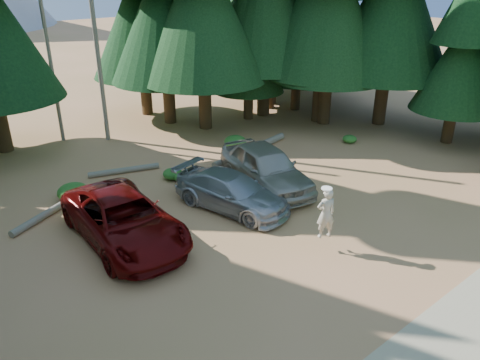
{
  "coord_description": "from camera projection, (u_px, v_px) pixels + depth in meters",
  "views": [
    {
      "loc": [
        -9.31,
        -9.52,
        8.87
      ],
      "look_at": [
        1.3,
        3.38,
        1.25
      ],
      "focal_mm": 35.0,
      "sensor_mm": 36.0,
      "label": 1
    }
  ],
  "objects": [
    {
      "name": "silver_minivan_right",
      "position": [
        266.0,
        167.0,
        20.34
      ],
      "size": [
        3.32,
        5.85,
        1.88
      ],
      "primitive_type": "imported",
      "rotation": [
        0.0,
        0.0,
        -0.21
      ],
      "color": "#B1AB9D",
      "rests_on": "ground"
    },
    {
      "name": "red_pickup",
      "position": [
        124.0,
        219.0,
        16.32
      ],
      "size": [
        3.05,
        6.16,
        1.68
      ],
      "primitive_type": "imported",
      "rotation": [
        0.0,
        0.0,
        -0.04
      ],
      "color": "#5B0807",
      "rests_on": "ground"
    },
    {
      "name": "silver_minivan_center",
      "position": [
        232.0,
        192.0,
        18.6
      ],
      "size": [
        3.17,
        5.34,
        1.45
      ],
      "primitive_type": "imported",
      "rotation": [
        0.0,
        0.0,
        0.24
      ],
      "color": "#ADB0B6",
      "rests_on": "ground"
    },
    {
      "name": "shrub_right",
      "position": [
        173.0,
        174.0,
        21.39
      ],
      "size": [
        0.9,
        0.9,
        0.5
      ],
      "primitive_type": "ellipsoid",
      "color": "#246E21",
      "rests_on": "ground"
    },
    {
      "name": "shrub_left",
      "position": [
        122.0,
        195.0,
        19.48
      ],
      "size": [
        0.78,
        0.78,
        0.43
      ],
      "primitive_type": "ellipsoid",
      "color": "#246E21",
      "rests_on": "ground"
    },
    {
      "name": "shrub_center_right",
      "position": [
        183.0,
        177.0,
        21.13
      ],
      "size": [
        0.78,
        0.78,
        0.43
      ],
      "primitive_type": "ellipsoid",
      "color": "#246E21",
      "rests_on": "ground"
    },
    {
      "name": "forest_belt_east",
      "position": [
        419.0,
        132.0,
        27.52
      ],
      "size": [
        6.0,
        22.0,
        22.0
      ],
      "primitive_type": null,
      "color": "black",
      "rests_on": "ground"
    },
    {
      "name": "log_right",
      "position": [
        251.0,
        150.0,
        24.39
      ],
      "size": [
        5.63,
        1.47,
        0.36
      ],
      "primitive_type": "cylinder",
      "rotation": [
        0.0,
        1.57,
        0.2
      ],
      "color": "#736B5C",
      "rests_on": "ground"
    },
    {
      "name": "ground",
      "position": [
        274.0,
        256.0,
        15.75
      ],
      "size": [
        160.0,
        160.0,
        0.0
      ],
      "primitive_type": "plane",
      "color": "#AA8148",
      "rests_on": "ground"
    },
    {
      "name": "log_mid",
      "position": [
        124.0,
        170.0,
        22.04
      ],
      "size": [
        3.21,
        1.28,
        0.27
      ],
      "primitive_type": "cylinder",
      "rotation": [
        0.0,
        1.57,
        -0.32
      ],
      "color": "#736B5C",
      "rests_on": "ground"
    },
    {
      "name": "shrub_edge_east",
      "position": [
        350.0,
        139.0,
        25.82
      ],
      "size": [
        0.78,
        0.78,
        0.43
      ],
      "primitive_type": "ellipsoid",
      "color": "#246E21",
      "rests_on": "ground"
    },
    {
      "name": "shrub_far_right",
      "position": [
        235.0,
        142.0,
        25.07
      ],
      "size": [
        1.21,
        1.21,
        0.66
      ],
      "primitive_type": "ellipsoid",
      "color": "#246E21",
      "rests_on": "ground"
    },
    {
      "name": "snag_front",
      "position": [
        95.0,
        29.0,
        23.91
      ],
      "size": [
        0.24,
        0.24,
        12.0
      ],
      "primitive_type": "cylinder",
      "color": "#736B5C",
      "rests_on": "ground"
    },
    {
      "name": "shrub_far_left",
      "position": [
        86.0,
        208.0,
        18.29
      ],
      "size": [
        1.0,
        1.0,
        0.55
      ],
      "primitive_type": "ellipsoid",
      "color": "#246E21",
      "rests_on": "ground"
    },
    {
      "name": "forest_belt_north",
      "position": [
        91.0,
        140.0,
        26.29
      ],
      "size": [
        36.0,
        7.0,
        22.0
      ],
      "primitive_type": null,
      "color": "black",
      "rests_on": "ground"
    },
    {
      "name": "shrub_center_left",
      "position": [
        73.0,
        192.0,
        19.43
      ],
      "size": [
        1.28,
        1.28,
        0.71
      ],
      "primitive_type": "ellipsoid",
      "color": "#246E21",
      "rests_on": "ground"
    },
    {
      "name": "log_left",
      "position": [
        51.0,
        211.0,
        18.35
      ],
      "size": [
        3.58,
        2.02,
        0.28
      ],
      "primitive_type": "cylinder",
      "rotation": [
        0.0,
        1.57,
        0.48
      ],
      "color": "#736B5C",
      "rests_on": "ground"
    },
    {
      "name": "snag_back",
      "position": [
        48.0,
        49.0,
        24.22
      ],
      "size": [
        0.2,
        0.2,
        10.0
      ],
      "primitive_type": "cylinder",
      "color": "#736B5C",
      "rests_on": "ground"
    },
    {
      "name": "frisbee_player",
      "position": [
        326.0,
        213.0,
        15.6
      ],
      "size": [
        0.77,
        0.65,
        1.83
      ],
      "rotation": [
        0.0,
        0.0,
        2.74
      ],
      "color": "beige",
      "rests_on": "ground"
    }
  ]
}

